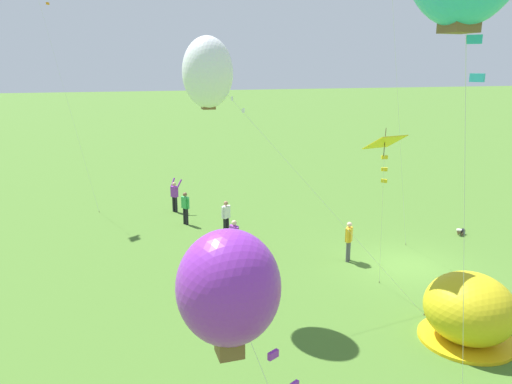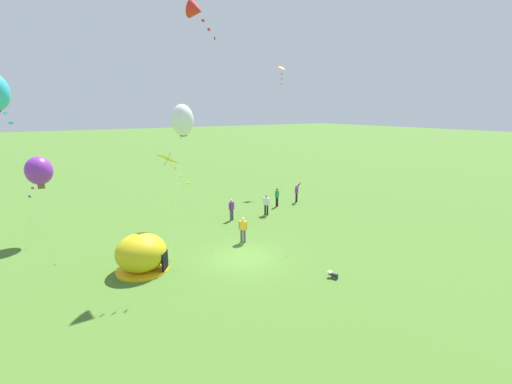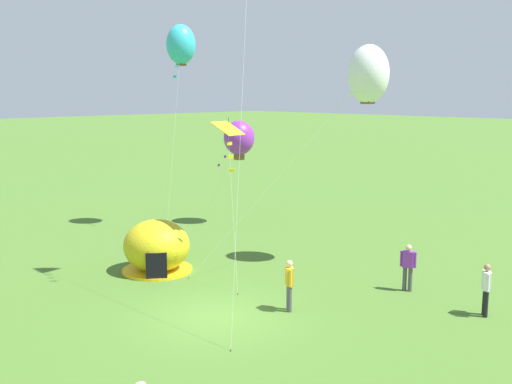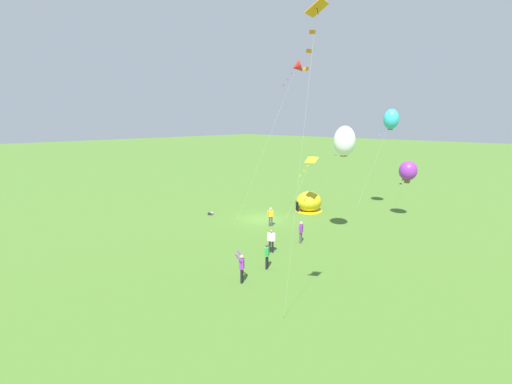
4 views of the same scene
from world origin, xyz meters
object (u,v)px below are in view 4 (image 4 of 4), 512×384
Objects in this scene: toddler_crawling at (210,213)px; kite_orange at (313,34)px; person_watching_sky at (271,240)px; kite_red at (297,67)px; person_far_back at (267,254)px; kite_purple at (408,171)px; person_near_tent at (301,231)px; person_flying_kite at (242,267)px; kite_cyan at (391,119)px; person_center_field at (271,216)px; kite_yellow at (310,162)px; popup_tent at (309,202)px; kite_white at (344,141)px.

kite_orange reaches higher than toddler_crawling.
toddler_crawling is 0.32× the size of person_watching_sky.
kite_red reaches higher than kite_orange.
person_far_back is 18.32m from kite_purple.
kite_red is at bearing -136.83° from person_near_tent.
kite_cyan is (-21.78, -0.67, 8.49)m from person_flying_kite.
person_center_field and person_near_tent have the same top height.
person_near_tent is (-3.08, 0.40, 0.00)m from person_watching_sky.
person_flying_kite is (8.10, 12.76, 0.82)m from toddler_crawling.
person_center_field is 6.37m from kite_yellow.
kite_red is at bearing 15.31° from popup_tent.
toddler_crawling is 15.13m from person_flying_kite.
kite_orange is 18.88m from kite_red.
popup_tent is at bearing -146.02° from kite_orange.
person_near_tent is 0.16× the size of kite_cyan.
toddler_crawling is 0.05× the size of kite_cyan.
person_watching_sky is 0.16× the size of kite_cyan.
toddler_crawling is 19.61m from kite_purple.
popup_tent is 13.61m from kite_red.
popup_tent is 25.53m from kite_orange.
person_near_tent is (-7.83, -1.40, -0.03)m from person_flying_kite.
person_watching_sky is at bearing 72.99° from toddler_crawling.
person_near_tent reaches higher than toddler_crawling.
popup_tent is 0.46× the size of kite_yellow.
person_far_back is 21.12m from kite_cyan.
toddler_crawling is at bearing -107.01° from person_watching_sky.
kite_yellow is at bearing -160.98° from person_flying_kite.
kite_red is at bearing -141.70° from kite_orange.
person_flying_kite reaches higher than toddler_crawling.
kite_orange is at bearing 33.98° from popup_tent.
kite_red reaches higher than person_near_tent.
kite_white is (2.81, 4.97, 2.25)m from kite_yellow.
person_flying_kite is 7.95m from person_near_tent.
kite_cyan is (-12.29, 5.26, 8.53)m from person_center_field.
kite_yellow is (8.05, -4.06, -3.93)m from kite_cyan.
person_near_tent is at bearing -143.77° from kite_orange.
kite_cyan is at bearing -163.95° from kite_orange.
toddler_crawling is 0.32× the size of person_near_tent.
person_center_field is at bearing -15.58° from kite_red.
person_watching_sky is at bearing 21.97° from popup_tent.
person_center_field is 11.19m from person_flying_kite.
person_flying_kite is 13.21m from kite_orange.
kite_purple reaches higher than popup_tent.
popup_tent reaches higher than person_center_field.
kite_white is at bearing 4.78° from kite_cyan.
kite_orange reaches higher than popup_tent.
person_near_tent is 0.12× the size of kite_red.
kite_purple reaches higher than person_watching_sky.
kite_yellow is (-8.98, -2.94, 4.60)m from person_watching_sky.
person_flying_kite is at bearing 23.74° from kite_red.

